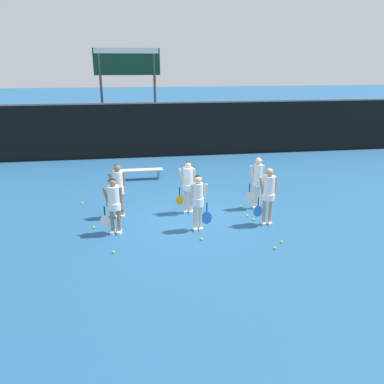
{
  "coord_description": "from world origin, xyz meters",
  "views": [
    {
      "loc": [
        -1.66,
        -10.8,
        4.71
      ],
      "look_at": [
        -0.0,
        -0.04,
        0.95
      ],
      "focal_mm": 35.0,
      "sensor_mm": 36.0,
      "label": 1
    }
  ],
  "objects_px": {
    "tennis_ball_6": "(201,222)",
    "tennis_ball_10": "(247,216)",
    "player_1": "(198,198)",
    "tennis_ball_5": "(94,227)",
    "player_5": "(257,179)",
    "scoreboard": "(127,72)",
    "tennis_ball_8": "(179,201)",
    "tennis_ball_9": "(241,206)",
    "tennis_ball_1": "(114,252)",
    "tennis_ball_3": "(275,248)",
    "player_4": "(188,183)",
    "tennis_ball_0": "(254,219)",
    "bench_courtside": "(138,171)",
    "player_3": "(118,186)",
    "tennis_ball_4": "(201,199)",
    "player_0": "(114,202)",
    "player_2": "(268,191)",
    "tennis_ball_7": "(82,203)",
    "tennis_ball_2": "(282,242)"
  },
  "relations": [
    {
      "from": "tennis_ball_6",
      "to": "tennis_ball_10",
      "type": "relative_size",
      "value": 0.99
    },
    {
      "from": "player_1",
      "to": "tennis_ball_5",
      "type": "xyz_separation_m",
      "value": [
        -3.08,
        0.57,
        -0.97
      ]
    },
    {
      "from": "player_5",
      "to": "scoreboard",
      "type": "bearing_deg",
      "value": 115.12
    },
    {
      "from": "player_5",
      "to": "tennis_ball_8",
      "type": "bearing_deg",
      "value": 160.54
    },
    {
      "from": "scoreboard",
      "to": "tennis_ball_5",
      "type": "bearing_deg",
      "value": -96.11
    },
    {
      "from": "tennis_ball_8",
      "to": "tennis_ball_9",
      "type": "relative_size",
      "value": 0.99
    },
    {
      "from": "tennis_ball_10",
      "to": "player_5",
      "type": "bearing_deg",
      "value": 53.99
    },
    {
      "from": "tennis_ball_1",
      "to": "tennis_ball_9",
      "type": "relative_size",
      "value": 1.01
    },
    {
      "from": "tennis_ball_1",
      "to": "tennis_ball_3",
      "type": "xyz_separation_m",
      "value": [
        4.25,
        -0.42,
        0.0
      ]
    },
    {
      "from": "player_4",
      "to": "tennis_ball_0",
      "type": "relative_size",
      "value": 24.7
    },
    {
      "from": "bench_courtside",
      "to": "player_3",
      "type": "bearing_deg",
      "value": -99.4
    },
    {
      "from": "tennis_ball_0",
      "to": "tennis_ball_3",
      "type": "bearing_deg",
      "value": -90.78
    },
    {
      "from": "tennis_ball_4",
      "to": "tennis_ball_9",
      "type": "xyz_separation_m",
      "value": [
        1.21,
        -0.94,
        -0.0
      ]
    },
    {
      "from": "player_0",
      "to": "player_4",
      "type": "relative_size",
      "value": 0.95
    },
    {
      "from": "player_0",
      "to": "tennis_ball_4",
      "type": "xyz_separation_m",
      "value": [
        2.96,
        2.42,
        -0.95
      ]
    },
    {
      "from": "player_2",
      "to": "tennis_ball_1",
      "type": "bearing_deg",
      "value": -162.03
    },
    {
      "from": "player_3",
      "to": "player_4",
      "type": "height_order",
      "value": "player_3"
    },
    {
      "from": "player_1",
      "to": "tennis_ball_4",
      "type": "xyz_separation_m",
      "value": [
        0.56,
        2.55,
        -0.97
      ]
    },
    {
      "from": "player_0",
      "to": "player_2",
      "type": "height_order",
      "value": "player_2"
    },
    {
      "from": "player_3",
      "to": "tennis_ball_7",
      "type": "height_order",
      "value": "player_3"
    },
    {
      "from": "player_1",
      "to": "player_4",
      "type": "xyz_separation_m",
      "value": [
        -0.09,
        1.4,
        0.03
      ]
    },
    {
      "from": "player_4",
      "to": "tennis_ball_7",
      "type": "xyz_separation_m",
      "value": [
        -3.58,
        1.35,
        -0.99
      ]
    },
    {
      "from": "player_2",
      "to": "tennis_ball_9",
      "type": "relative_size",
      "value": 27.07
    },
    {
      "from": "tennis_ball_9",
      "to": "scoreboard",
      "type": "bearing_deg",
      "value": 111.34
    },
    {
      "from": "player_0",
      "to": "tennis_ball_8",
      "type": "relative_size",
      "value": 25.5
    },
    {
      "from": "tennis_ball_0",
      "to": "tennis_ball_5",
      "type": "distance_m",
      "value": 4.93
    },
    {
      "from": "player_1",
      "to": "player_3",
      "type": "height_order",
      "value": "player_3"
    },
    {
      "from": "scoreboard",
      "to": "tennis_ball_3",
      "type": "relative_size",
      "value": 80.45
    },
    {
      "from": "player_0",
      "to": "player_3",
      "type": "bearing_deg",
      "value": 97.39
    },
    {
      "from": "tennis_ball_1",
      "to": "tennis_ball_8",
      "type": "bearing_deg",
      "value": 58.62
    },
    {
      "from": "tennis_ball_4",
      "to": "tennis_ball_8",
      "type": "relative_size",
      "value": 1.06
    },
    {
      "from": "player_5",
      "to": "tennis_ball_2",
      "type": "bearing_deg",
      "value": -90.66
    },
    {
      "from": "scoreboard",
      "to": "player_3",
      "type": "bearing_deg",
      "value": -92.2
    },
    {
      "from": "scoreboard",
      "to": "player_1",
      "type": "relative_size",
      "value": 3.21
    },
    {
      "from": "tennis_ball_3",
      "to": "tennis_ball_9",
      "type": "height_order",
      "value": "tennis_ball_3"
    },
    {
      "from": "tennis_ball_10",
      "to": "player_4",
      "type": "bearing_deg",
      "value": 160.22
    },
    {
      "from": "player_4",
      "to": "tennis_ball_5",
      "type": "height_order",
      "value": "player_4"
    },
    {
      "from": "player_1",
      "to": "tennis_ball_5",
      "type": "height_order",
      "value": "player_1"
    },
    {
      "from": "player_1",
      "to": "player_3",
      "type": "relative_size",
      "value": 0.96
    },
    {
      "from": "tennis_ball_6",
      "to": "tennis_ball_10",
      "type": "distance_m",
      "value": 1.6
    },
    {
      "from": "tennis_ball_0",
      "to": "tennis_ball_8",
      "type": "relative_size",
      "value": 1.08
    },
    {
      "from": "tennis_ball_4",
      "to": "tennis_ball_10",
      "type": "relative_size",
      "value": 0.98
    },
    {
      "from": "player_1",
      "to": "player_5",
      "type": "distance_m",
      "value": 2.67
    },
    {
      "from": "player_4",
      "to": "player_5",
      "type": "relative_size",
      "value": 0.98
    },
    {
      "from": "tennis_ball_1",
      "to": "tennis_ball_6",
      "type": "xyz_separation_m",
      "value": [
        2.6,
        1.53,
        0.0
      ]
    },
    {
      "from": "tennis_ball_8",
      "to": "tennis_ball_9",
      "type": "bearing_deg",
      "value": -21.32
    },
    {
      "from": "scoreboard",
      "to": "tennis_ball_10",
      "type": "relative_size",
      "value": 76.95
    },
    {
      "from": "player_0",
      "to": "tennis_ball_5",
      "type": "distance_m",
      "value": 1.24
    },
    {
      "from": "player_3",
      "to": "tennis_ball_9",
      "type": "distance_m",
      "value": 4.23
    },
    {
      "from": "tennis_ball_9",
      "to": "player_2",
      "type": "bearing_deg",
      "value": -76.21
    }
  ]
}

